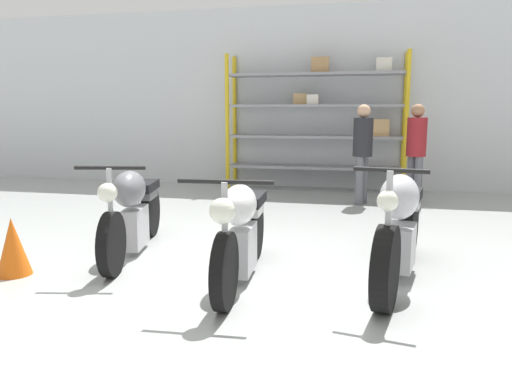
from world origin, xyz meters
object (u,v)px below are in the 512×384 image
object	(u,v)px
shelving_rack	(321,116)
motorcycle_white	(242,229)
person_near_rack	(363,146)
person_browsing	(416,146)
motorcycle_grey	(133,209)
traffic_cone	(13,247)
motorcycle_silver	(400,229)

from	to	relation	value
shelving_rack	motorcycle_white	size ratio (longest dim) A/B	1.71
shelving_rack	person_near_rack	distance (m)	1.69
person_browsing	person_near_rack	size ratio (longest dim) A/B	1.00
motorcycle_grey	person_browsing	world-z (taller)	person_browsing
shelving_rack	motorcycle_grey	bearing A→B (deg)	-106.97
traffic_cone	motorcycle_white	bearing A→B (deg)	8.90
motorcycle_silver	traffic_cone	distance (m)	3.59
motorcycle_white	person_near_rack	size ratio (longest dim) A/B	1.23
motorcycle_silver	person_browsing	distance (m)	4.10
motorcycle_silver	motorcycle_grey	bearing A→B (deg)	-85.77
person_near_rack	traffic_cone	size ratio (longest dim) A/B	2.99
shelving_rack	person_browsing	world-z (taller)	shelving_rack
shelving_rack	motorcycle_silver	distance (m)	5.47
person_browsing	traffic_cone	distance (m)	6.19
person_browsing	traffic_cone	xyz separation A→B (m)	(-3.98, -4.68, -0.69)
shelving_rack	motorcycle_white	distance (m)	5.63
motorcycle_grey	person_near_rack	distance (m)	4.29
person_near_rack	shelving_rack	bearing A→B (deg)	-36.91
motorcycle_silver	person_browsing	size ratio (longest dim) A/B	1.33
shelving_rack	motorcycle_grey	size ratio (longest dim) A/B	1.62
motorcycle_grey	motorcycle_silver	bearing A→B (deg)	72.52
traffic_cone	motorcycle_grey	bearing A→B (deg)	50.35
motorcycle_white	person_browsing	size ratio (longest dim) A/B	1.23
person_near_rack	motorcycle_silver	bearing A→B (deg)	118.03
motorcycle_grey	motorcycle_white	bearing A→B (deg)	54.87
shelving_rack	motorcycle_white	world-z (taller)	shelving_rack
shelving_rack	motorcycle_grey	xyz separation A→B (m)	(-1.51, -4.95, -0.95)
motorcycle_silver	person_near_rack	world-z (taller)	person_near_rack
motorcycle_silver	motorcycle_white	bearing A→B (deg)	-67.27
motorcycle_white	motorcycle_silver	xyz separation A→B (m)	(1.39, 0.31, 0.01)
traffic_cone	motorcycle_silver	bearing A→B (deg)	10.32
motorcycle_white	person_near_rack	xyz separation A→B (m)	(0.98, 4.16, 0.49)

